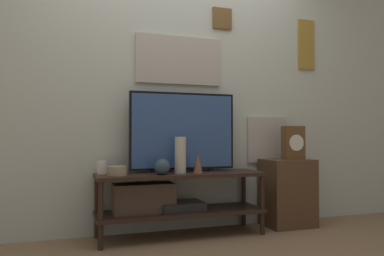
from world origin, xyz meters
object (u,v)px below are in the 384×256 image
(vase_tall_ceramic, at_px, (180,155))
(mantel_clock, at_px, (293,143))
(candle_jar, at_px, (102,167))
(vase_wide_bowl, at_px, (117,171))
(television, at_px, (183,131))
(vase_round_glass, at_px, (162,167))
(vase_slim_bronze, at_px, (198,163))

(vase_tall_ceramic, xyz_separation_m, mantel_clock, (1.10, 0.04, 0.09))
(candle_jar, bearing_deg, vase_tall_ceramic, -13.30)
(vase_wide_bowl, distance_m, candle_jar, 0.18)
(vase_wide_bowl, bearing_deg, candle_jar, 124.26)
(television, relative_size, mantel_clock, 3.01)
(vase_round_glass, height_order, mantel_clock, mantel_clock)
(vase_round_glass, bearing_deg, candle_jar, 154.65)
(vase_tall_ceramic, bearing_deg, mantel_clock, 2.02)
(television, relative_size, vase_round_glass, 7.35)
(vase_round_glass, bearing_deg, vase_slim_bronze, 4.67)
(television, xyz_separation_m, vase_wide_bowl, (-0.57, -0.13, -0.31))
(vase_tall_ceramic, height_order, mantel_clock, mantel_clock)
(mantel_clock, bearing_deg, candle_jar, 176.47)
(vase_wide_bowl, distance_m, vase_slim_bronze, 0.65)
(television, xyz_separation_m, candle_jar, (-0.67, 0.02, -0.29))
(vase_wide_bowl, bearing_deg, vase_round_glass, -10.34)
(television, bearing_deg, vase_round_glass, -141.08)
(vase_wide_bowl, bearing_deg, vase_slim_bronze, -3.24)
(vase_wide_bowl, bearing_deg, television, 12.36)
(vase_wide_bowl, xyz_separation_m, vase_round_glass, (0.34, -0.06, 0.03))
(vase_tall_ceramic, height_order, vase_round_glass, vase_tall_ceramic)
(vase_wide_bowl, distance_m, vase_round_glass, 0.35)
(television, height_order, vase_slim_bronze, television)
(vase_round_glass, distance_m, mantel_clock, 1.29)
(mantel_clock, bearing_deg, vase_wide_bowl, -178.55)
(vase_wide_bowl, height_order, vase_round_glass, vase_round_glass)
(vase_wide_bowl, height_order, vase_slim_bronze, vase_slim_bronze)
(television, height_order, vase_wide_bowl, television)
(mantel_clock, bearing_deg, vase_tall_ceramic, -177.98)
(vase_round_glass, xyz_separation_m, candle_jar, (-0.44, 0.21, -0.01))
(vase_tall_ceramic, relative_size, vase_wide_bowl, 1.96)
(television, relative_size, vase_wide_bowl, 6.07)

